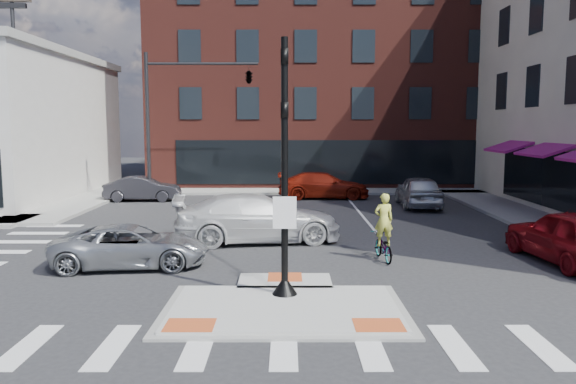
{
  "coord_description": "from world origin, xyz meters",
  "views": [
    {
      "loc": [
        0.06,
        -12.58,
        4.11
      ],
      "look_at": [
        0.08,
        5.2,
        2.0
      ],
      "focal_mm": 35.0,
      "sensor_mm": 36.0,
      "label": 1
    }
  ],
  "objects_px": {
    "cyclist": "(383,238)",
    "bg_car_dark": "(143,189)",
    "silver_suv": "(131,246)",
    "white_pickup": "(257,218)",
    "red_sedan": "(570,236)",
    "bg_car_silver": "(419,191)",
    "bg_car_red": "(323,185)"
  },
  "relations": [
    {
      "from": "red_sedan",
      "to": "silver_suv",
      "type": "bearing_deg",
      "value": -5.09
    },
    {
      "from": "silver_suv",
      "to": "bg_car_dark",
      "type": "height_order",
      "value": "bg_car_dark"
    },
    {
      "from": "bg_car_silver",
      "to": "bg_car_red",
      "type": "height_order",
      "value": "bg_car_silver"
    },
    {
      "from": "bg_car_silver",
      "to": "cyclist",
      "type": "relative_size",
      "value": 2.29
    },
    {
      "from": "bg_car_silver",
      "to": "bg_car_red",
      "type": "distance_m",
      "value": 5.73
    },
    {
      "from": "silver_suv",
      "to": "cyclist",
      "type": "bearing_deg",
      "value": -90.26
    },
    {
      "from": "cyclist",
      "to": "silver_suv",
      "type": "bearing_deg",
      "value": -0.99
    },
    {
      "from": "silver_suv",
      "to": "bg_car_dark",
      "type": "bearing_deg",
      "value": 6.73
    },
    {
      "from": "silver_suv",
      "to": "bg_car_silver",
      "type": "relative_size",
      "value": 0.94
    },
    {
      "from": "red_sedan",
      "to": "bg_car_red",
      "type": "distance_m",
      "value": 16.47
    },
    {
      "from": "red_sedan",
      "to": "bg_car_silver",
      "type": "xyz_separation_m",
      "value": [
        -1.77,
        11.8,
        -0.02
      ]
    },
    {
      "from": "silver_suv",
      "to": "red_sedan",
      "type": "relative_size",
      "value": 0.91
    },
    {
      "from": "white_pickup",
      "to": "red_sedan",
      "type": "bearing_deg",
      "value": -117.59
    },
    {
      "from": "red_sedan",
      "to": "bg_car_silver",
      "type": "height_order",
      "value": "red_sedan"
    },
    {
      "from": "silver_suv",
      "to": "white_pickup",
      "type": "relative_size",
      "value": 0.76
    },
    {
      "from": "white_pickup",
      "to": "cyclist",
      "type": "distance_m",
      "value": 4.87
    },
    {
      "from": "bg_car_red",
      "to": "cyclist",
      "type": "xyz_separation_m",
      "value": [
        0.9,
        -14.73,
        -0.05
      ]
    },
    {
      "from": "white_pickup",
      "to": "bg_car_red",
      "type": "relative_size",
      "value": 1.14
    },
    {
      "from": "red_sedan",
      "to": "bg_car_red",
      "type": "xyz_separation_m",
      "value": [
        -6.4,
        15.18,
        -0.09
      ]
    },
    {
      "from": "bg_car_dark",
      "to": "bg_car_silver",
      "type": "distance_m",
      "value": 14.78
    },
    {
      "from": "white_pickup",
      "to": "bg_car_red",
      "type": "distance_m",
      "value": 12.34
    },
    {
      "from": "white_pickup",
      "to": "bg_car_silver",
      "type": "height_order",
      "value": "white_pickup"
    },
    {
      "from": "bg_car_silver",
      "to": "cyclist",
      "type": "bearing_deg",
      "value": 75.13
    },
    {
      "from": "silver_suv",
      "to": "red_sedan",
      "type": "distance_m",
      "value": 13.01
    },
    {
      "from": "bg_car_dark",
      "to": "bg_car_silver",
      "type": "xyz_separation_m",
      "value": [
        14.59,
        -2.32,
        0.14
      ]
    },
    {
      "from": "cyclist",
      "to": "bg_car_dark",
      "type": "bearing_deg",
      "value": -58.61
    },
    {
      "from": "silver_suv",
      "to": "cyclist",
      "type": "relative_size",
      "value": 2.15
    },
    {
      "from": "bg_car_silver",
      "to": "bg_car_red",
      "type": "relative_size",
      "value": 0.92
    },
    {
      "from": "bg_car_red",
      "to": "silver_suv",
      "type": "bearing_deg",
      "value": 157.85
    },
    {
      "from": "silver_suv",
      "to": "bg_car_dark",
      "type": "distance_m",
      "value": 14.86
    },
    {
      "from": "red_sedan",
      "to": "bg_car_red",
      "type": "height_order",
      "value": "red_sedan"
    },
    {
      "from": "bg_car_silver",
      "to": "bg_car_red",
      "type": "xyz_separation_m",
      "value": [
        -4.62,
        3.38,
        -0.06
      ]
    }
  ]
}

